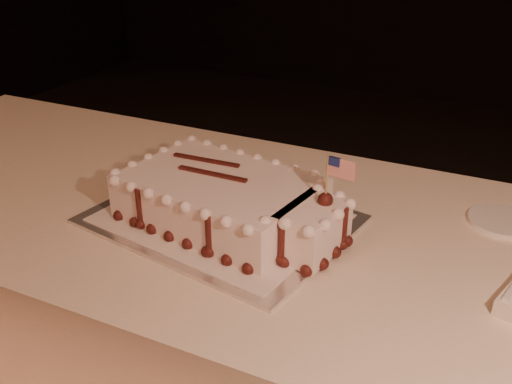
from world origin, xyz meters
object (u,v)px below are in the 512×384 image
at_px(banquet_table, 281,364).
at_px(sheet_cake, 231,201).
at_px(cake_board, 221,219).
at_px(side_plate, 502,221).

relative_size(banquet_table, sheet_cake, 4.89).
bearing_deg(cake_board, banquet_table, 29.24).
bearing_deg(sheet_cake, banquet_table, 26.00).
xyz_separation_m(sheet_cake, side_plate, (0.50, 0.24, -0.05)).
bearing_deg(cake_board, side_plate, 34.40).
height_order(banquet_table, sheet_cake, sheet_cake).
bearing_deg(side_plate, cake_board, -155.55).
xyz_separation_m(cake_board, sheet_cake, (0.03, -0.00, 0.05)).
distance_m(cake_board, side_plate, 0.57).
xyz_separation_m(banquet_table, sheet_cake, (-0.10, -0.05, 0.43)).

